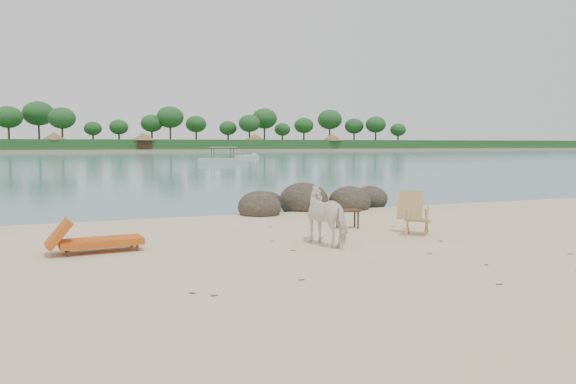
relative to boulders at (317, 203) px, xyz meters
name	(u,v)px	position (x,y,z in m)	size (l,w,h in m)	color
water	(92,156)	(-2.53, 83.60, -0.22)	(400.00, 400.00, 0.00)	#3D737B
far_shore	(78,151)	(-2.53, 163.60, -0.22)	(420.00, 90.00, 1.40)	tan
far_scenery	(82,139)	(-2.50, 130.29, 2.92)	(420.00, 18.00, 9.50)	#1E4C1E
boulders	(317,203)	(0.00, 0.00, 0.00)	(6.37, 2.92, 1.14)	#322921
cow	(329,217)	(-2.41, -5.73, 0.37)	(0.63, 1.39, 1.18)	white
side_table	(347,220)	(-1.04, -3.95, 0.00)	(0.56, 0.36, 0.45)	#371E16
lounge_chair	(101,239)	(-6.74, -4.82, 0.06)	(1.87, 0.65, 0.56)	#C66F17
deck_chair	(417,215)	(-0.04, -5.37, 0.26)	(0.62, 0.68, 0.96)	tan
boat_mid	(222,150)	(8.50, 41.93, 1.22)	(5.90, 1.33, 2.88)	beige
boat_far	(247,156)	(16.62, 58.47, 0.09)	(5.43, 1.22, 0.63)	silver
dead_leaves	(366,250)	(-1.94, -6.41, -0.22)	(8.04, 7.24, 0.00)	brown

